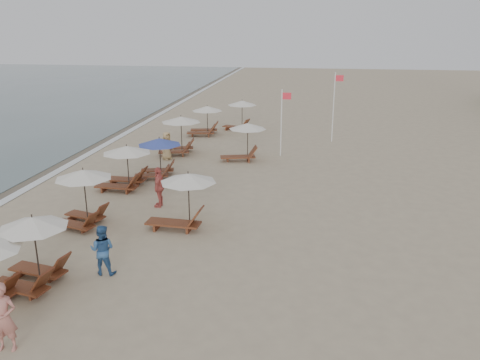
% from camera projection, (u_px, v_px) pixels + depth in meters
% --- Properties ---
extents(ground, '(160.00, 160.00, 0.00)m').
position_uv_depth(ground, '(219.00, 281.00, 15.71)').
color(ground, tan).
rests_on(ground, ground).
extents(wet_sand_band, '(3.20, 140.00, 0.01)m').
position_uv_depth(wet_sand_band, '(30.00, 173.00, 26.98)').
color(wet_sand_band, '#6B5E4C').
rests_on(wet_sand_band, ground).
extents(foam_line, '(0.50, 140.00, 0.02)m').
position_uv_depth(foam_line, '(52.00, 174.00, 26.78)').
color(foam_line, white).
rests_on(foam_line, ground).
extents(lounger_station_1, '(2.49, 2.11, 2.31)m').
position_uv_depth(lounger_station_1, '(30.00, 253.00, 15.07)').
color(lounger_station_1, brown).
rests_on(lounger_station_1, ground).
extents(lounger_station_2, '(2.45, 2.24, 2.36)m').
position_uv_depth(lounger_station_2, '(81.00, 196.00, 19.63)').
color(lounger_station_2, brown).
rests_on(lounger_station_2, ground).
extents(lounger_station_3, '(2.71, 2.37, 2.16)m').
position_uv_depth(lounger_station_3, '(123.00, 167.00, 24.24)').
color(lounger_station_3, brown).
rests_on(lounger_station_3, ground).
extents(lounger_station_4, '(2.49, 2.29, 2.11)m').
position_uv_depth(lounger_station_4, '(157.00, 156.00, 26.01)').
color(lounger_station_4, brown).
rests_on(lounger_station_4, ground).
extents(lounger_station_5, '(2.66, 2.44, 2.36)m').
position_uv_depth(lounger_station_5, '(178.00, 134.00, 30.70)').
color(lounger_station_5, brown).
rests_on(lounger_station_5, ground).
extents(lounger_station_6, '(2.62, 2.23, 2.13)m').
position_uv_depth(lounger_station_6, '(204.00, 121.00, 36.08)').
color(lounger_station_6, brown).
rests_on(lounger_station_6, ground).
extents(inland_station_0, '(2.85, 2.24, 2.22)m').
position_uv_depth(inland_station_0, '(181.00, 198.00, 19.38)').
color(inland_station_0, brown).
rests_on(inland_station_0, ground).
extents(inland_station_1, '(2.80, 2.24, 2.22)m').
position_uv_depth(inland_station_1, '(243.00, 139.00, 29.16)').
color(inland_station_1, brown).
rests_on(inland_station_1, ground).
extents(inland_station_2, '(2.68, 2.24, 2.22)m').
position_uv_depth(inland_station_2, '(239.00, 112.00, 37.73)').
color(inland_station_2, brown).
rests_on(inland_station_2, ground).
extents(beachgoer_near, '(0.73, 0.54, 1.82)m').
position_uv_depth(beachgoer_near, '(4.00, 318.00, 12.13)').
color(beachgoer_near, '#B56E62').
rests_on(beachgoer_near, ground).
extents(beachgoer_mid_a, '(0.85, 0.67, 1.68)m').
position_uv_depth(beachgoer_mid_a, '(102.00, 250.00, 15.93)').
color(beachgoer_mid_a, '#2E578C').
rests_on(beachgoer_mid_a, ground).
extents(beachgoer_far_a, '(0.50, 1.09, 1.82)m').
position_uv_depth(beachgoer_far_a, '(159.00, 187.00, 21.85)').
color(beachgoer_far_a, '#CA5951').
rests_on(beachgoer_far_a, ground).
extents(beachgoer_far_b, '(0.90, 0.98, 1.69)m').
position_uv_depth(beachgoer_far_b, '(167.00, 146.00, 29.53)').
color(beachgoer_far_b, tan).
rests_on(beachgoer_far_b, ground).
extents(flag_pole_near, '(0.60, 0.08, 4.09)m').
position_uv_depth(flag_pole_near, '(282.00, 119.00, 29.93)').
color(flag_pole_near, silver).
rests_on(flag_pole_near, ground).
extents(flag_pole_far, '(0.60, 0.08, 4.73)m').
position_uv_depth(flag_pole_far, '(334.00, 104.00, 33.56)').
color(flag_pole_far, silver).
rests_on(flag_pole_far, ground).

